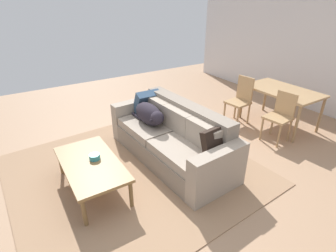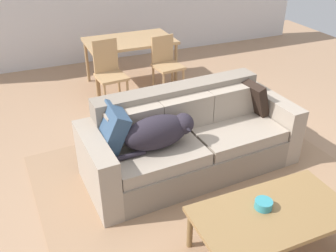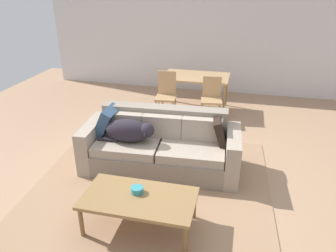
# 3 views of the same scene
# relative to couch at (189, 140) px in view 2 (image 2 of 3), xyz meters

# --- Properties ---
(ground_plane) EXTENTS (10.00, 10.00, 0.00)m
(ground_plane) POSITION_rel_couch_xyz_m (0.21, -0.20, -0.34)
(ground_plane) COLOR tan
(area_rug) EXTENTS (3.40, 3.51, 0.01)m
(area_rug) POSITION_rel_couch_xyz_m (0.00, -0.70, -0.34)
(area_rug) COLOR #9F7A59
(area_rug) RESTS_ON ground
(couch) EXTENTS (2.34, 1.03, 0.87)m
(couch) POSITION_rel_couch_xyz_m (0.00, 0.00, 0.00)
(couch) COLOR gray
(couch) RESTS_ON ground
(dog_on_left_cushion) EXTENTS (0.83, 0.34, 0.34)m
(dog_on_left_cushion) POSITION_rel_couch_xyz_m (-0.41, -0.18, 0.30)
(dog_on_left_cushion) COLOR #28222C
(dog_on_left_cushion) RESTS_ON couch
(throw_pillow_by_left_arm) EXTENTS (0.33, 0.43, 0.46)m
(throw_pillow_by_left_arm) POSITION_rel_couch_xyz_m (-0.85, 0.01, 0.33)
(throw_pillow_by_left_arm) COLOR #334C69
(throw_pillow_by_left_arm) RESTS_ON couch
(throw_pillow_by_right_arm) EXTENTS (0.26, 0.41, 0.40)m
(throw_pillow_by_right_arm) POSITION_rel_couch_xyz_m (0.84, 0.10, 0.30)
(throw_pillow_by_right_arm) COLOR black
(throw_pillow_by_right_arm) RESTS_ON couch
(coffee_table) EXTENTS (1.27, 0.67, 0.43)m
(coffee_table) POSITION_rel_couch_xyz_m (0.09, -1.33, 0.05)
(coffee_table) COLOR olive
(coffee_table) RESTS_ON ground
(bowl_on_coffee_table) EXTENTS (0.14, 0.14, 0.07)m
(bowl_on_coffee_table) POSITION_rel_couch_xyz_m (0.04, -1.26, 0.12)
(bowl_on_coffee_table) COLOR teal
(bowl_on_coffee_table) RESTS_ON coffee_table
(dining_table) EXTENTS (1.37, 0.84, 0.74)m
(dining_table) POSITION_rel_couch_xyz_m (0.13, 2.44, 0.33)
(dining_table) COLOR tan
(dining_table) RESTS_ON ground
(dining_chair_near_left) EXTENTS (0.43, 0.43, 0.94)m
(dining_chair_near_left) POSITION_rel_couch_xyz_m (-0.38, 1.87, 0.18)
(dining_chair_near_left) COLOR tan
(dining_chair_near_left) RESTS_ON ground
(dining_chair_near_right) EXTENTS (0.44, 0.44, 0.88)m
(dining_chair_near_right) POSITION_rel_couch_xyz_m (0.52, 1.92, 0.16)
(dining_chair_near_right) COLOR tan
(dining_chair_near_right) RESTS_ON ground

